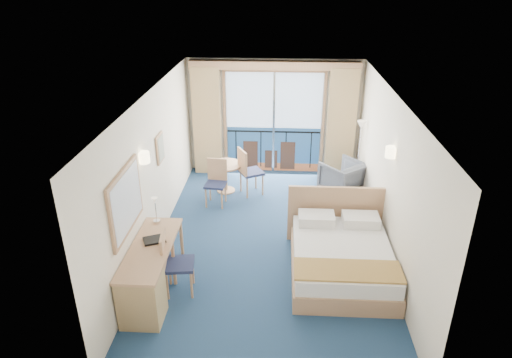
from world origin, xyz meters
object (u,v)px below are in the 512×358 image
Objects in this scene: table_chair_a at (248,169)px; table_chair_b at (216,179)px; desk at (144,287)px; floor_lamp at (360,138)px; round_table at (225,171)px; bed at (341,256)px; desk_chair at (173,260)px; nightstand at (365,222)px; armchair at (343,178)px.

table_chair_b is (-0.62, -0.46, -0.05)m from table_chair_a.
desk is at bearing -93.06° from table_chair_b.
round_table is (-2.90, -0.29, -0.71)m from floor_lamp.
round_table is at bearing -174.27° from floor_lamp.
bed is 1.18× the size of desk.
desk_chair is 3.52m from round_table.
table_chair_b is (0.55, 3.44, 0.09)m from desk.
table_chair_b is at bearing 158.72° from nightstand.
desk_chair reaches higher than nightstand.
floor_lamp is (0.34, 0.26, 0.83)m from armchair.
desk reaches higher than round_table.
bed is 2.12× the size of table_chair_b.
desk is 3.48m from table_chair_b.
nightstand is 2.80m from table_chair_a.
nightstand is at bearing -67.62° from desk_chair.
nightstand is 3.13m from table_chair_b.
armchair is 0.78× the size of table_chair_a.
table_chair_a reaches higher than table_chair_b.
armchair is 0.93m from floor_lamp.
round_table is (-2.78, 1.70, 0.21)m from nightstand.
desk is 0.60m from desk_chair.
armchair is 0.52× the size of floor_lamp.
round_table is at bearing -13.40° from desk_chair.
desk_chair reaches higher than armchair.
nightstand is at bearing -93.32° from floor_lamp.
floor_lamp is at bearing 77.69° from bed.
floor_lamp is (0.69, 3.15, 0.90)m from bed.
armchair is at bearing 18.71° from table_chair_b.
desk is at bearing -158.29° from bed.
table_chair_a reaches higher than armchair.
floor_lamp is 5.04m from desk_chair.
desk is (-3.57, -4.30, -0.75)m from floor_lamp.
bed reaches higher than table_chair_b.
armchair is at bearing 83.11° from bed.
table_chair_a reaches higher than desk.
floor_lamp is 1.65× the size of table_chair_b.
desk_chair is at bearing 138.37° from table_chair_a.
desk is at bearing -146.26° from nightstand.
desk is 1.80× the size of table_chair_b.
floor_lamp reaches higher than nightstand.
table_chair_b is (-2.90, 1.13, 0.26)m from nightstand.
armchair reaches higher than nightstand.
bed is at bearing -52.31° from round_table.
desk_chair reaches higher than round_table.
desk_chair is 3.50m from table_chair_a.
bed is at bearing -116.25° from nightstand.
table_chair_b reaches higher than round_table.
nightstand is at bearing -15.22° from table_chair_b.
desk is at bearing 141.60° from desk_chair.
nightstand is at bearing 63.75° from bed.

